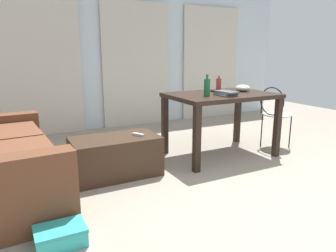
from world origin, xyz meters
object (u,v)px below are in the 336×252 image
object	(u,v)px
couch	(0,164)
wire_chair	(275,110)
shoebox	(61,236)
tv_remote_primary	(138,135)
bowl	(243,88)
coffee_table	(116,156)
bottle_near	(207,87)
bottle_far	(219,84)
tv_remote_on_table	(215,91)
book_stack	(226,93)
craft_table	(221,102)

from	to	relation	value
couch	wire_chair	distance (m)	3.30
wire_chair	shoebox	world-z (taller)	wire_chair
tv_remote_primary	bowl	bearing A→B (deg)	-22.86
coffee_table	tv_remote_primary	bearing A→B (deg)	-12.66
wire_chair	shoebox	xyz separation A→B (m)	(-2.95, -0.99, -0.46)
bottle_near	bottle_far	bearing A→B (deg)	40.89
wire_chair	tv_remote_on_table	bearing A→B (deg)	164.48
bottle_near	book_stack	size ratio (longest dim) A/B	0.86
bowl	tv_remote_primary	distance (m)	1.58
bottle_near	tv_remote_on_table	bearing A→B (deg)	38.96
book_stack	wire_chair	bearing A→B (deg)	5.90
bottle_near	wire_chair	bearing A→B (deg)	0.50
couch	tv_remote_primary	bearing A→B (deg)	-3.45
wire_chair	bottle_far	bearing A→B (deg)	148.99
tv_remote_on_table	bowl	bearing A→B (deg)	-14.71
couch	bottle_near	xyz separation A→B (m)	(2.18, -0.07, 0.59)
bowl	bottle_far	bearing A→B (deg)	126.38
bowl	shoebox	size ratio (longest dim) A/B	0.56
shoebox	book_stack	bearing A→B (deg)	23.63
book_stack	craft_table	bearing A→B (deg)	67.54
couch	tv_remote_primary	world-z (taller)	couch
bottle_far	tv_remote_on_table	bearing A→B (deg)	-136.02
tv_remote_on_table	shoebox	world-z (taller)	tv_remote_on_table
craft_table	wire_chair	xyz separation A→B (m)	(0.82, -0.09, -0.16)
bottle_near	bowl	size ratio (longest dim) A/B	1.32
bottle_far	tv_remote_on_table	xyz separation A→B (m)	(-0.17, -0.16, -0.07)
couch	bottle_near	size ratio (longest dim) A/B	7.63
book_stack	tv_remote_on_table	bearing A→B (deg)	75.84
tv_remote_primary	shoebox	distance (m)	1.43
wire_chair	bowl	size ratio (longest dim) A/B	4.47
coffee_table	bottle_near	world-z (taller)	bottle_near
coffee_table	wire_chair	bearing A→B (deg)	-0.89
couch	shoebox	world-z (taller)	couch
tv_remote_on_table	shoebox	distance (m)	2.57
craft_table	wire_chair	bearing A→B (deg)	-6.58
coffee_table	craft_table	distance (m)	1.47
craft_table	shoebox	world-z (taller)	craft_table
bottle_near	tv_remote_on_table	size ratio (longest dim) A/B	1.64
craft_table	tv_remote_on_table	distance (m)	0.18
bowl	tv_remote_primary	bearing A→B (deg)	-174.36
craft_table	bowl	xyz separation A→B (m)	(0.36, 0.04, 0.15)
couch	wire_chair	world-z (taller)	wire_chair
coffee_table	wire_chair	distance (m)	2.24
wire_chair	tv_remote_on_table	world-z (taller)	wire_chair
bowl	book_stack	world-z (taller)	bowl
bottle_near	bowl	xyz separation A→B (m)	(0.65, 0.14, -0.06)
bottle_far	tv_remote_primary	bearing A→B (deg)	-162.90
wire_chair	tv_remote_on_table	size ratio (longest dim) A/B	5.54
bottle_near	shoebox	bearing A→B (deg)	-151.96
book_stack	tv_remote_primary	distance (m)	1.15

